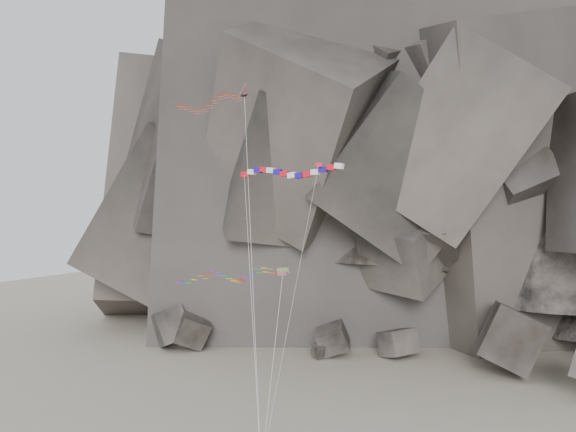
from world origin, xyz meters
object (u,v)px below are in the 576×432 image
at_px(pennant_kite, 306,232).
at_px(banner_kite, 289,173).
at_px(parafoil_kite, 225,276).
at_px(delta_kite, 206,104).

bearing_deg(pennant_kite, banner_kite, 121.08).
xyz_separation_m(banner_kite, pennant_kite, (2.58, -2.62, -5.34)).
height_order(parafoil_kite, pennant_kite, pennant_kite).
bearing_deg(delta_kite, pennant_kite, -3.24).
height_order(banner_kite, pennant_kite, pennant_kite).
bearing_deg(banner_kite, delta_kite, -167.08).
relative_size(delta_kite, pennant_kite, 1.31).
relative_size(banner_kite, pennant_kite, 1.00).
bearing_deg(pennant_kite, delta_kite, 155.64).
xyz_separation_m(delta_kite, pennant_kite, (11.03, -2.10, -12.22)).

